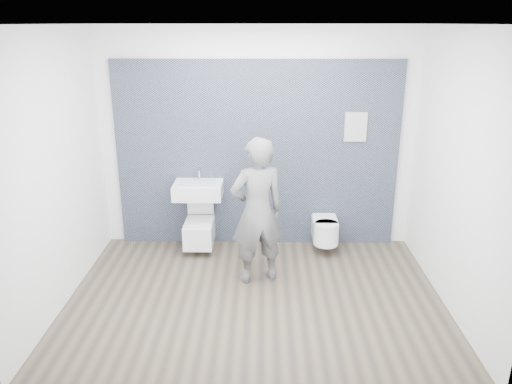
{
  "coord_description": "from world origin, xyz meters",
  "views": [
    {
      "loc": [
        0.09,
        -4.73,
        2.81
      ],
      "look_at": [
        0.0,
        0.6,
        1.0
      ],
      "focal_mm": 35.0,
      "sensor_mm": 36.0,
      "label": 1
    }
  ],
  "objects_px": {
    "toilet_rounded": "(325,230)",
    "toilet_square": "(199,231)",
    "visitor": "(257,211)",
    "washbasin": "(198,190)"
  },
  "relations": [
    {
      "from": "washbasin",
      "to": "toilet_square",
      "type": "height_order",
      "value": "washbasin"
    },
    {
      "from": "washbasin",
      "to": "visitor",
      "type": "bearing_deg",
      "value": -46.75
    },
    {
      "from": "toilet_rounded",
      "to": "toilet_square",
      "type": "bearing_deg",
      "value": 179.55
    },
    {
      "from": "toilet_square",
      "to": "toilet_rounded",
      "type": "xyz_separation_m",
      "value": [
        1.62,
        -0.01,
        0.02
      ]
    },
    {
      "from": "toilet_square",
      "to": "visitor",
      "type": "relative_size",
      "value": 0.42
    },
    {
      "from": "washbasin",
      "to": "visitor",
      "type": "relative_size",
      "value": 0.36
    },
    {
      "from": "toilet_square",
      "to": "visitor",
      "type": "xyz_separation_m",
      "value": [
        0.76,
        -0.78,
        0.57
      ]
    },
    {
      "from": "washbasin",
      "to": "toilet_square",
      "type": "distance_m",
      "value": 0.55
    },
    {
      "from": "toilet_square",
      "to": "visitor",
      "type": "height_order",
      "value": "visitor"
    },
    {
      "from": "toilet_square",
      "to": "toilet_rounded",
      "type": "bearing_deg",
      "value": -0.45
    }
  ]
}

